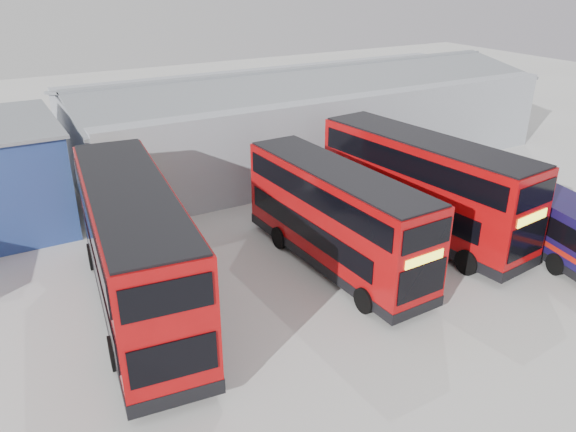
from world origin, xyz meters
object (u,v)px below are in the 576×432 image
at_px(maintenance_shed, 306,117).
at_px(single_decker_blue, 535,216).
at_px(double_decker_centre, 335,219).
at_px(double_decker_right, 422,188).
at_px(double_decker_left, 136,252).

bearing_deg(maintenance_shed, single_decker_blue, -82.29).
bearing_deg(double_decker_centre, maintenance_shed, 61.21).
relative_size(maintenance_shed, double_decker_centre, 2.92).
distance_m(maintenance_shed, single_decker_blue, 16.86).
xyz_separation_m(double_decker_centre, double_decker_right, (5.25, 0.55, 0.18)).
relative_size(maintenance_shed, double_decker_right, 2.66).
distance_m(double_decker_centre, double_decker_right, 5.28).
bearing_deg(double_decker_right, double_decker_centre, 179.75).
bearing_deg(double_decker_centre, double_decker_left, 173.89).
distance_m(double_decker_centre, single_decker_blue, 9.69).
height_order(double_decker_left, single_decker_blue, double_decker_left).
bearing_deg(single_decker_blue, double_decker_centre, -5.12).
xyz_separation_m(maintenance_shed, double_decker_right, (-1.74, -13.33, -0.24)).
xyz_separation_m(double_decker_left, single_decker_blue, (17.50, -3.37, -1.14)).
bearing_deg(maintenance_shed, double_decker_right, -97.46).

